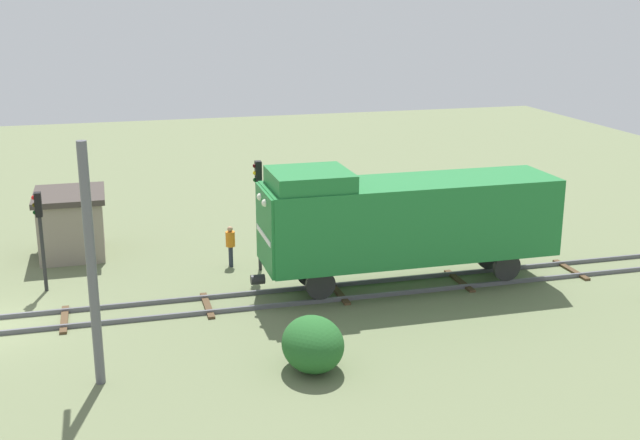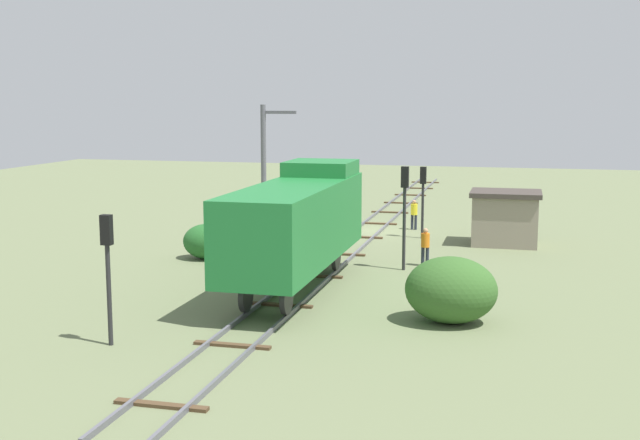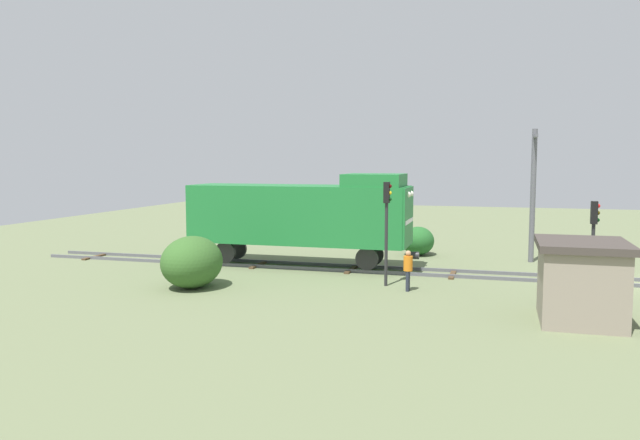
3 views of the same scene
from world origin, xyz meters
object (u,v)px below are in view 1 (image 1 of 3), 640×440
at_px(locomotive, 405,217).
at_px(relay_hut, 71,223).
at_px(catenary_mast, 91,258).
at_px(traffic_signal_near, 40,223).
at_px(worker_by_signal, 230,243).
at_px(traffic_signal_mid, 259,196).

relative_size(locomotive, relay_hut, 3.31).
relative_size(locomotive, catenary_mast, 1.64).
bearing_deg(relay_hut, traffic_signal_near, -11.79).
height_order(locomotive, worker_by_signal, locomotive).
xyz_separation_m(traffic_signal_mid, worker_by_signal, (-0.80, -1.06, -2.11)).
xyz_separation_m(locomotive, traffic_signal_near, (-3.20, -13.12, -0.11)).
bearing_deg(locomotive, traffic_signal_mid, -124.87).
distance_m(traffic_signal_mid, catenary_mast, 10.47).
bearing_deg(worker_by_signal, traffic_signal_mid, 128.16).
xyz_separation_m(worker_by_signal, relay_hut, (-3.30, -6.29, 0.40)).
relative_size(traffic_signal_mid, relay_hut, 1.28).
bearing_deg(locomotive, catenary_mast, -66.21).
relative_size(traffic_signal_mid, worker_by_signal, 2.64).
distance_m(locomotive, traffic_signal_mid, 5.96).
bearing_deg(catenary_mast, relay_hut, -175.24).
xyz_separation_m(traffic_signal_near, worker_by_signal, (-1.00, 7.18, -1.67)).
bearing_deg(traffic_signal_near, worker_by_signal, 97.93).
height_order(locomotive, catenary_mast, catenary_mast).
distance_m(traffic_signal_near, traffic_signal_mid, 8.25).
height_order(catenary_mast, relay_hut, catenary_mast).
bearing_deg(worker_by_signal, locomotive, 130.02).
distance_m(locomotive, worker_by_signal, 7.49).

